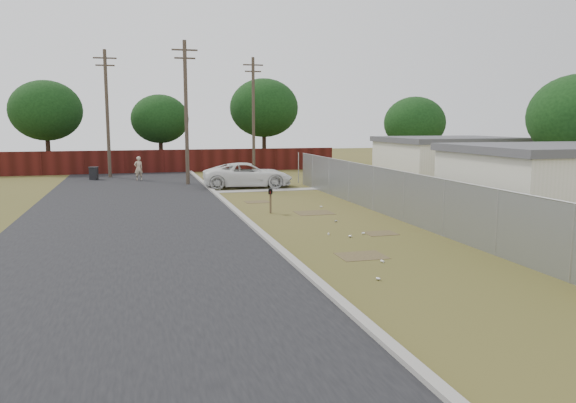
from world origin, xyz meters
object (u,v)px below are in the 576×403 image
object	(u,v)px
pickup_truck	(248,175)
pedestrian	(139,168)
mailbox	(270,193)
trash_bin	(94,173)

from	to	relation	value
pickup_truck	pedestrian	xyz separation A→B (m)	(-6.39, 5.97, 0.07)
mailbox	pedestrian	size ratio (longest dim) A/B	0.68
trash_bin	mailbox	bearing A→B (deg)	-63.75
pickup_truck	pedestrian	size ratio (longest dim) A/B	3.30
trash_bin	pickup_truck	bearing A→B (deg)	-37.58
mailbox	trash_bin	distance (m)	19.09
mailbox	trash_bin	xyz separation A→B (m)	(-8.44, 17.12, -0.42)
mailbox	pedestrian	world-z (taller)	pedestrian
mailbox	pedestrian	distance (m)	16.78
pickup_truck	trash_bin	xyz separation A→B (m)	(-9.39, 7.22, -0.29)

